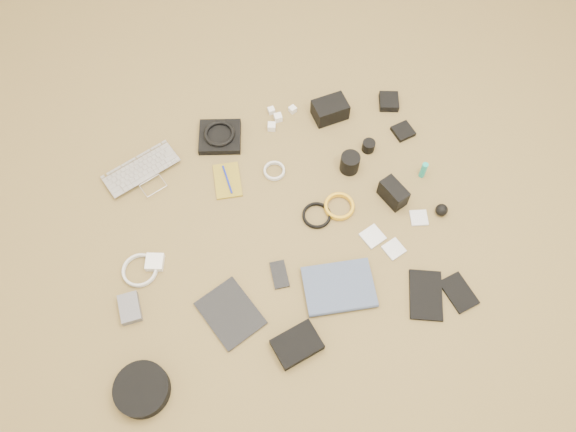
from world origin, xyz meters
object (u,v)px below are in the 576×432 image
object	(u,v)px
laptop	(147,177)
paperback	(344,312)
headphone_case	(142,389)
dslr_camera	(330,110)
tablet	(230,313)
phone	(279,275)

from	to	relation	value
laptop	paperback	bearing A→B (deg)	-72.35
laptop	paperback	world-z (taller)	paperback
paperback	headphone_case	bearing A→B (deg)	102.58
dslr_camera	paperback	distance (m)	0.87
headphone_case	paperback	bearing A→B (deg)	3.72
tablet	headphone_case	xyz separation A→B (m)	(-0.35, -0.17, 0.02)
phone	headphone_case	bearing A→B (deg)	-149.71
tablet	phone	xyz separation A→B (m)	(0.21, 0.09, -0.00)
tablet	dslr_camera	bearing A→B (deg)	28.75
laptop	paperback	size ratio (longest dim) A/B	1.21
dslr_camera	tablet	world-z (taller)	dslr_camera
headphone_case	paperback	size ratio (longest dim) A/B	0.73
phone	headphone_case	size ratio (longest dim) A/B	0.58
phone	paperback	distance (m)	0.27
laptop	dslr_camera	world-z (taller)	dslr_camera
phone	paperback	bearing A→B (deg)	-44.40
tablet	phone	world-z (taller)	tablet
dslr_camera	paperback	size ratio (longest dim) A/B	0.56
laptop	dslr_camera	size ratio (longest dim) A/B	2.17
tablet	headphone_case	bearing A→B (deg)	-173.84
headphone_case	paperback	xyz separation A→B (m)	(0.73, 0.05, -0.01)
dslr_camera	phone	size ratio (longest dim) A/B	1.31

